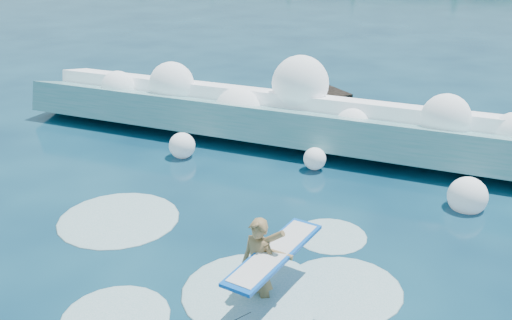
% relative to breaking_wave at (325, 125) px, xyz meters
% --- Properties ---
extents(ground, '(200.00, 200.00, 0.00)m').
position_rel_breaking_wave_xyz_m(ground, '(-1.77, -6.67, -0.58)').
color(ground, '#07263E').
rests_on(ground, ground).
extents(breaking_wave, '(19.26, 2.94, 1.66)m').
position_rel_breaking_wave_xyz_m(breaking_wave, '(0.00, 0.00, 0.00)').
color(breaking_wave, teal).
rests_on(breaking_wave, ground).
extents(rock_cluster, '(8.11, 3.00, 1.23)m').
position_rel_breaking_wave_xyz_m(rock_cluster, '(-3.86, 1.28, -0.19)').
color(rock_cluster, black).
rests_on(rock_cluster, ground).
extents(surfer_with_board, '(1.12, 2.98, 1.82)m').
position_rel_breaking_wave_xyz_m(surfer_with_board, '(1.14, -7.77, 0.09)').
color(surfer_with_board, olive).
rests_on(surfer_with_board, ground).
extents(wave_spray, '(15.13, 4.82, 2.59)m').
position_rel_breaking_wave_xyz_m(wave_spray, '(0.09, -0.06, 0.54)').
color(wave_spray, white).
rests_on(wave_spray, ground).
extents(surf_foam, '(9.10, 5.69, 0.13)m').
position_rel_breaking_wave_xyz_m(surf_foam, '(0.13, -7.26, -0.58)').
color(surf_foam, silver).
rests_on(surf_foam, ground).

